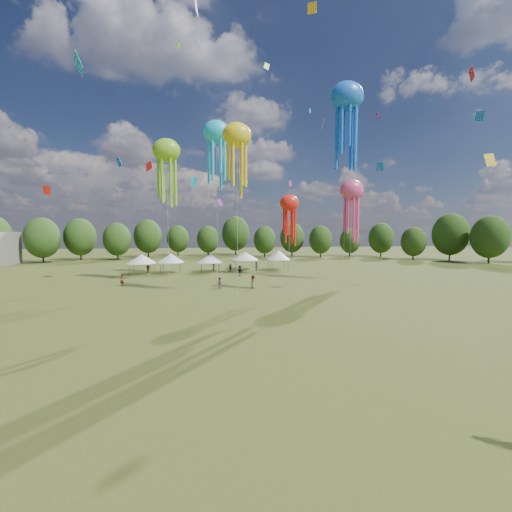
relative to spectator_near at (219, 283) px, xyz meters
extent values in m
plane|color=#384416|center=(3.35, -32.96, -0.80)|extent=(300.00, 300.00, 0.00)
imported|color=gray|center=(0.00, 0.00, 0.00)|extent=(0.80, 0.63, 1.61)
imported|color=gray|center=(-0.31, 22.04, -0.03)|extent=(0.50, 0.76, 1.55)
imported|color=gray|center=(8.31, 19.64, 0.13)|extent=(0.83, 1.00, 1.86)
imported|color=gray|center=(4.17, 12.50, 0.16)|extent=(1.41, 1.06, 1.93)
imported|color=gray|center=(-13.16, 19.72, 0.09)|extent=(1.14, 0.77, 1.79)
imported|color=gray|center=(2.93, 19.43, 0.02)|extent=(1.45, 1.39, 1.64)
imported|color=gray|center=(-14.25, 4.57, 0.06)|extent=(0.72, 0.75, 1.74)
imported|color=gray|center=(4.77, -0.22, 0.13)|extent=(0.78, 1.02, 1.86)
cylinder|color=#47474C|center=(-15.94, 16.45, 0.19)|extent=(0.08, 0.08, 1.98)
cylinder|color=#47474C|center=(-15.94, 20.29, 0.19)|extent=(0.08, 0.08, 1.98)
cylinder|color=#47474C|center=(-12.10, 16.45, 0.19)|extent=(0.08, 0.08, 1.98)
cylinder|color=#47474C|center=(-12.10, 20.29, 0.19)|extent=(0.08, 0.08, 1.98)
cube|color=white|center=(-14.02, 18.37, 1.23)|extent=(4.24, 4.24, 0.10)
cone|color=white|center=(-14.02, 18.37, 2.13)|extent=(5.51, 5.51, 1.70)
cylinder|color=#47474C|center=(-10.42, 17.08, 0.21)|extent=(0.08, 0.08, 2.02)
cylinder|color=#47474C|center=(-10.42, 20.61, 0.21)|extent=(0.08, 0.08, 2.02)
cylinder|color=#47474C|center=(-6.89, 17.08, 0.21)|extent=(0.08, 0.08, 2.02)
cylinder|color=#47474C|center=(-6.89, 20.61, 0.21)|extent=(0.08, 0.08, 2.02)
cube|color=white|center=(-8.65, 18.84, 1.27)|extent=(3.93, 3.93, 0.10)
cone|color=white|center=(-8.65, 18.84, 2.18)|extent=(5.11, 5.11, 1.73)
cylinder|color=#47474C|center=(-2.84, 17.20, 0.15)|extent=(0.08, 0.08, 1.90)
cylinder|color=#47474C|center=(-2.84, 20.66, 0.15)|extent=(0.08, 0.08, 1.90)
cylinder|color=#47474C|center=(0.62, 17.20, 0.15)|extent=(0.08, 0.08, 1.90)
cylinder|color=#47474C|center=(0.62, 20.66, 0.15)|extent=(0.08, 0.08, 1.90)
cube|color=white|center=(-1.11, 18.93, 1.15)|extent=(3.85, 3.85, 0.10)
cone|color=white|center=(-1.11, 18.93, 2.01)|extent=(5.01, 5.01, 1.63)
cylinder|color=#47474C|center=(4.36, 20.62, 0.19)|extent=(0.08, 0.08, 1.98)
cylinder|color=#47474C|center=(4.36, 24.58, 0.19)|extent=(0.08, 0.08, 1.98)
cylinder|color=#47474C|center=(8.31, 20.62, 0.19)|extent=(0.08, 0.08, 1.98)
cylinder|color=#47474C|center=(8.31, 24.58, 0.19)|extent=(0.08, 0.08, 1.98)
cube|color=white|center=(6.34, 22.60, 1.23)|extent=(4.35, 4.35, 0.10)
cone|color=white|center=(6.34, 22.60, 2.13)|extent=(5.66, 5.66, 1.70)
cylinder|color=#47474C|center=(11.47, 18.88, 0.28)|extent=(0.08, 0.08, 2.16)
cylinder|color=#47474C|center=(11.47, 22.27, 0.28)|extent=(0.08, 0.08, 2.16)
cylinder|color=#47474C|center=(14.85, 18.88, 0.28)|extent=(0.08, 0.08, 2.16)
cylinder|color=#47474C|center=(14.85, 22.27, 0.28)|extent=(0.08, 0.08, 2.16)
cube|color=white|center=(13.16, 20.58, 1.41)|extent=(3.79, 3.79, 0.10)
cone|color=white|center=(13.16, 20.58, 2.38)|extent=(4.93, 4.93, 1.85)
ellipsoid|color=yellow|center=(2.10, -5.17, 19.04)|extent=(3.53, 2.47, 3.00)
cylinder|color=beige|center=(2.10, -5.17, 9.12)|extent=(0.03, 0.03, 19.85)
ellipsoid|color=#1CC0F1|center=(0.19, 12.44, 24.62)|extent=(4.66, 3.26, 3.96)
cylinder|color=beige|center=(0.19, 12.44, 11.91)|extent=(0.03, 0.03, 25.43)
ellipsoid|color=#DC4179|center=(21.68, 4.52, 14.01)|extent=(3.93, 2.75, 3.34)
cylinder|color=beige|center=(21.68, 4.52, 6.60)|extent=(0.03, 0.03, 14.81)
ellipsoid|color=#84C921|center=(-7.74, 7.30, 19.90)|extent=(4.27, 2.99, 3.63)
cylinder|color=beige|center=(-7.74, 7.30, 9.55)|extent=(0.03, 0.03, 20.71)
ellipsoid|color=red|center=(9.20, -3.49, 11.07)|extent=(2.57, 1.80, 2.19)
cylinder|color=beige|center=(9.20, -3.49, 5.13)|extent=(0.03, 0.03, 11.87)
ellipsoid|color=blue|center=(21.08, 5.75, 29.20)|extent=(5.52, 3.86, 4.69)
cylinder|color=beige|center=(21.08, 5.75, 14.20)|extent=(0.03, 0.03, 30.00)
cube|color=#84C921|center=(6.78, 0.38, 30.16)|extent=(0.92, 0.43, 1.10)
cube|color=blue|center=(0.28, 25.13, 26.22)|extent=(0.55, 1.66, 2.08)
cube|color=#1CC0F1|center=(20.98, 24.48, 33.68)|extent=(0.45, 0.69, 0.93)
cube|color=purple|center=(0.71, 13.65, 12.57)|extent=(1.23, 0.75, 1.40)
cube|color=red|center=(27.12, -12.73, 24.44)|extent=(0.53, 1.26, 1.51)
cube|color=#FFB30F|center=(15.72, 7.98, 43.68)|extent=(1.32, 0.76, 1.86)
cube|color=#84C921|center=(-6.99, 24.56, 45.05)|extent=(0.66, 1.11, 1.25)
cube|color=blue|center=(41.89, 1.78, 25.80)|extent=(1.19, 1.43, 1.53)
cube|color=#1CC0F1|center=(-15.65, -5.16, 26.08)|extent=(1.51, 1.67, 2.40)
cube|color=purple|center=(-2.71, -1.54, 36.01)|extent=(0.57, 1.86, 2.37)
cube|color=red|center=(-14.97, 34.42, 22.68)|extent=(1.83, 2.07, 2.82)
cube|color=yellow|center=(21.50, 17.82, 28.67)|extent=(0.88, 1.64, 2.07)
cube|color=blue|center=(37.53, 24.00, 22.09)|extent=(1.92, 1.29, 1.97)
cube|color=#DC4179|center=(18.86, 32.93, 19.15)|extent=(1.07, 1.05, 1.63)
cube|color=purple|center=(24.31, 1.76, 24.94)|extent=(0.68, 0.69, 0.94)
cube|color=red|center=(-32.05, 22.70, 15.26)|extent=(1.35, 0.45, 1.71)
cube|color=#FFB30F|center=(5.69, 16.30, 16.56)|extent=(1.03, 0.52, 1.21)
cube|color=yellow|center=(33.37, -9.26, 16.21)|extent=(1.40, 0.64, 1.74)
cube|color=blue|center=(-13.33, 1.39, 16.70)|extent=(0.98, 0.79, 1.32)
cube|color=#1CC0F1|center=(-4.08, 21.28, 17.33)|extent=(1.31, 1.52, 2.04)
cylinder|color=#38281C|center=(-43.82, 45.23, 0.88)|extent=(0.44, 0.44, 3.36)
ellipsoid|color=#274216|center=(-43.82, 45.23, 5.71)|extent=(8.40, 8.40, 10.51)
cylinder|color=#38281C|center=(-37.33, 52.54, 0.90)|extent=(0.44, 0.44, 3.41)
ellipsoid|color=#274216|center=(-37.33, 52.54, 5.80)|extent=(8.53, 8.53, 10.66)
cylinder|color=#38281C|center=(-27.25, 52.07, 0.73)|extent=(0.44, 0.44, 3.07)
ellipsoid|color=#274216|center=(-27.25, 52.07, 5.13)|extent=(7.66, 7.66, 9.58)
cylinder|color=#38281C|center=(-20.16, 60.38, 0.91)|extent=(0.44, 0.44, 3.43)
ellipsoid|color=#274216|center=(-20.16, 60.38, 5.85)|extent=(8.58, 8.58, 10.73)
cylinder|color=#38281C|center=(-11.41, 66.00, 0.67)|extent=(0.44, 0.44, 2.95)
ellipsoid|color=#274216|center=(-11.41, 66.00, 4.90)|extent=(7.37, 7.37, 9.21)
cylinder|color=#38281C|center=(-1.34, 62.10, 0.64)|extent=(0.44, 0.44, 2.89)
ellipsoid|color=#274216|center=(-1.34, 62.10, 4.80)|extent=(7.23, 7.23, 9.04)
cylinder|color=#38281C|center=(8.26, 66.53, 1.11)|extent=(0.44, 0.44, 3.84)
ellipsoid|color=#274216|center=(8.26, 66.53, 6.63)|extent=(9.60, 9.60, 11.99)
cylinder|color=#38281C|center=(16.54, 55.48, 0.62)|extent=(0.44, 0.44, 2.84)
ellipsoid|color=#274216|center=(16.54, 55.48, 4.70)|extent=(7.11, 7.11, 8.89)
cylinder|color=#38281C|center=(26.28, 58.08, 0.78)|extent=(0.44, 0.44, 3.16)
ellipsoid|color=#274216|center=(26.28, 58.08, 5.32)|extent=(7.91, 7.91, 9.88)
cylinder|color=#38281C|center=(34.04, 52.33, 0.64)|extent=(0.44, 0.44, 2.88)
ellipsoid|color=#274216|center=(34.04, 52.33, 4.78)|extent=(7.21, 7.21, 9.01)
cylinder|color=#38281C|center=(44.87, 54.29, 0.51)|extent=(0.44, 0.44, 2.63)
ellipsoid|color=#274216|center=(44.87, 54.29, 4.29)|extent=(6.57, 6.57, 8.22)
cylinder|color=#38281C|center=(53.87, 50.77, 0.76)|extent=(0.44, 0.44, 3.13)
ellipsoid|color=#274216|center=(53.87, 50.77, 5.25)|extent=(7.81, 7.81, 9.77)
cylinder|color=#38281C|center=(56.99, 38.85, 0.55)|extent=(0.44, 0.44, 2.72)
ellipsoid|color=#274216|center=(56.99, 38.85, 4.46)|extent=(6.80, 6.80, 8.50)
cylinder|color=#38281C|center=(66.31, 35.96, 1.10)|extent=(0.44, 0.44, 3.81)
ellipsoid|color=#274216|center=(66.31, 35.96, 6.58)|extent=(9.52, 9.52, 11.90)
cylinder|color=#38281C|center=(69.92, 26.84, 0.95)|extent=(0.44, 0.44, 3.51)
ellipsoid|color=#274216|center=(69.92, 26.84, 6.00)|extent=(8.78, 8.78, 10.97)
camera|label=1|loc=(-1.65, -44.98, 7.28)|focal=22.44mm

